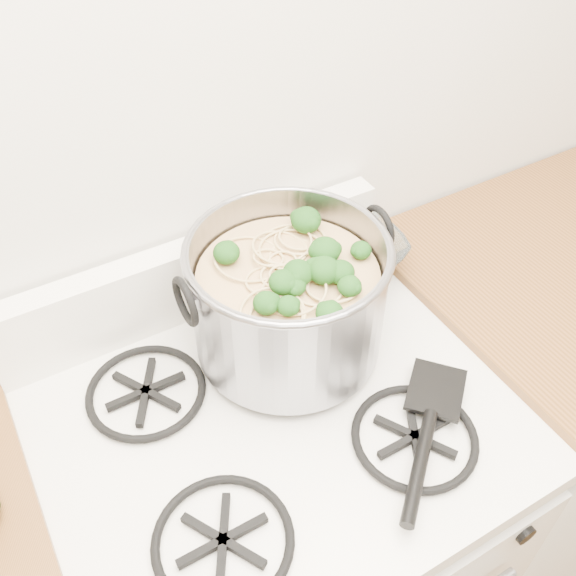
# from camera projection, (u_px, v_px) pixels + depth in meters

# --- Properties ---
(gas_range) EXTENTS (0.76, 0.66, 0.92)m
(gas_range) POSITION_uv_depth(u_px,v_px,m) (280.00, 544.00, 1.38)
(gas_range) COLOR white
(gas_range) RESTS_ON ground
(counter_right) EXTENTS (1.00, 0.65, 0.92)m
(counter_right) POSITION_uv_depth(u_px,v_px,m) (570.00, 375.00, 1.69)
(counter_right) COLOR silver
(counter_right) RESTS_ON ground
(stock_pot) EXTENTS (0.37, 0.34, 0.23)m
(stock_pot) POSITION_uv_depth(u_px,v_px,m) (288.00, 299.00, 1.09)
(stock_pot) COLOR gray
(stock_pot) RESTS_ON gas_range
(spatula) EXTENTS (0.42, 0.42, 0.02)m
(spatula) POSITION_uv_depth(u_px,v_px,m) (437.00, 387.00, 1.07)
(spatula) COLOR black
(spatula) RESTS_ON gas_range
(glass_bowl) EXTENTS (0.13, 0.13, 0.03)m
(glass_bowl) POSITION_uv_depth(u_px,v_px,m) (323.00, 259.00, 1.30)
(glass_bowl) COLOR white
(glass_bowl) RESTS_ON gas_range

